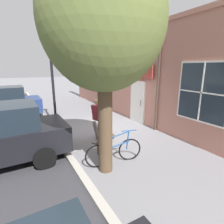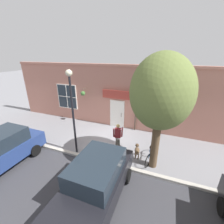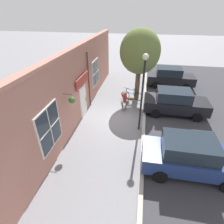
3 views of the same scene
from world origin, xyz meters
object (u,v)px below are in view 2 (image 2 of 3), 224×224
at_px(parked_car_mid_block, 96,182).
at_px(pedestrian_walking, 118,134).
at_px(street_tree_by_curb, 162,94).
at_px(street_lamp, 72,102).
at_px(leaning_bicycle, 151,154).
at_px(dog_on_leash, 137,150).

bearing_deg(parked_car_mid_block, pedestrian_walking, -174.53).
relative_size(street_tree_by_curb, street_lamp, 1.18).
distance_m(leaning_bicycle, parked_car_mid_block, 3.52).
bearing_deg(parked_car_mid_block, dog_on_leash, 164.49).
height_order(leaning_bicycle, street_lamp, street_lamp).
relative_size(dog_on_leash, parked_car_mid_block, 0.23).
bearing_deg(parked_car_mid_block, leaning_bicycle, 152.56).
relative_size(parked_car_mid_block, street_lamp, 0.94).
relative_size(dog_on_leash, street_tree_by_curb, 0.18).
height_order(pedestrian_walking, leaning_bicycle, pedestrian_walking).
distance_m(dog_on_leash, street_lamp, 4.29).
bearing_deg(parked_car_mid_block, street_lamp, -133.75).
bearing_deg(street_lamp, street_tree_by_curb, 94.91).
distance_m(dog_on_leash, street_tree_by_curb, 3.46).
distance_m(pedestrian_walking, street_tree_by_curb, 3.58).
height_order(leaning_bicycle, parked_car_mid_block, parked_car_mid_block).
bearing_deg(pedestrian_walking, leaning_bicycle, 79.25).
bearing_deg(street_tree_by_curb, pedestrian_walking, -110.31).
bearing_deg(leaning_bicycle, dog_on_leash, -96.08).
height_order(pedestrian_walking, street_lamp, street_lamp).
bearing_deg(street_tree_by_curb, parked_car_mid_block, -34.34).
relative_size(street_tree_by_curb, leaning_bicycle, 3.12).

